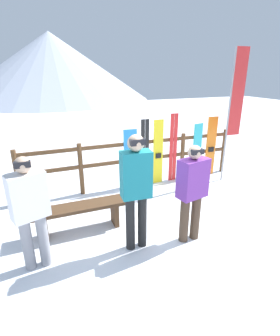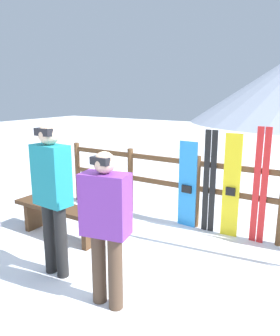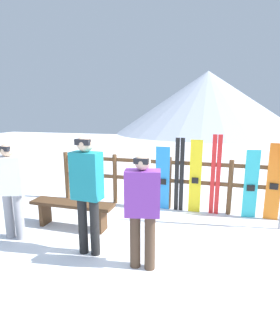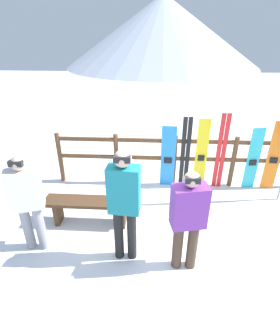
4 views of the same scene
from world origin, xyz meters
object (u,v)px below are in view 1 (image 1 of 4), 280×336
Objects in this scene: snowboard_cyan at (197,151)px; snowboard_orange at (211,147)px; ski_pair_red at (173,148)px; rental_flag at (234,103)px; ski_pair_black at (145,153)px; person_teal at (136,185)px; person_purple at (192,188)px; snowboard_blue at (131,159)px; snowboard_yellow at (158,152)px; bench at (81,212)px; person_white at (30,207)px.

snowboard_orange is (0.42, 0.00, 0.07)m from snowboard_cyan.
ski_pair_red is 1.76m from rental_flag.
person_teal is at bearing -115.92° from ski_pair_black.
person_purple is 3.09m from rental_flag.
ski_pair_black is at bearing 0.55° from snowboard_blue.
ski_pair_red reaches higher than snowboard_yellow.
snowboard_orange is 1.26m from rental_flag.
snowboard_yellow reaches higher than snowboard_blue.
ski_pair_black is (1.78, 1.43, 0.42)m from bench.
snowboard_blue is at bearing -179.82° from ski_pair_red.
snowboard_yellow is (0.34, -0.00, -0.02)m from ski_pair_black.
person_purple is 1.02× the size of snowboard_yellow.
ski_pair_black is 2.39m from rental_flag.
rental_flag is (2.42, -0.45, 1.23)m from snowboard_blue.
ski_pair_black reaches higher than snowboard_yellow.
snowboard_cyan is at bearing 23.82° from bench.
rental_flag is (1.31, -0.45, 1.08)m from ski_pair_red.
ski_pair_red is at bearing 29.42° from bench.
person_white reaches higher than person_purple.
bench is 0.87× the size of person_teal.
snowboard_blue is (0.70, 2.18, -0.37)m from person_teal.
person_teal is 2.85m from ski_pair_red.
bench is 1.90m from person_purple.
snowboard_orange is (1.52, -0.00, -0.01)m from snowboard_yellow.
person_teal is at bearing -150.96° from rental_flag.
rental_flag is at bearing 19.53° from person_white.
person_white is 1.17× the size of snowboard_blue.
snowboard_blue is 0.45× the size of rental_flag.
snowboard_blue is at bearing 45.14° from bench.
person_white is 1.17× the size of snowboard_cyan.
person_purple is at bearing -29.23° from bench.
person_purple is at bearing -125.17° from snowboard_cyan.
snowboard_yellow is at bearing 77.15° from person_purple.
ski_pair_black reaches higher than snowboard_blue.
snowboard_cyan is (0.69, -0.00, -0.15)m from ski_pair_red.
bench is 0.99× the size of person_purple.
person_purple is 1.04× the size of snowboard_orange.
snowboard_cyan is (3.22, 1.42, 0.32)m from bench.
ski_pair_black is at bearing 85.39° from person_purple.
bench is at bearing -146.13° from snowboard_yellow.
person_purple is 3.09m from snowboard_orange.
person_white is at bearing -140.48° from ski_pair_black.
ski_pair_red is at bearing 68.00° from person_purple.
snowboard_blue is 1.00× the size of snowboard_cyan.
snowboard_yellow is at bearing 180.00° from snowboard_orange.
rental_flag is (0.20, -0.45, 1.16)m from snowboard_orange.
snowboard_cyan is (3.96, 2.07, -0.25)m from person_white.
person_purple reaches higher than ski_pair_black.
snowboard_cyan is at bearing 54.83° from person_purple.
ski_pair_red reaches higher than person_purple.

